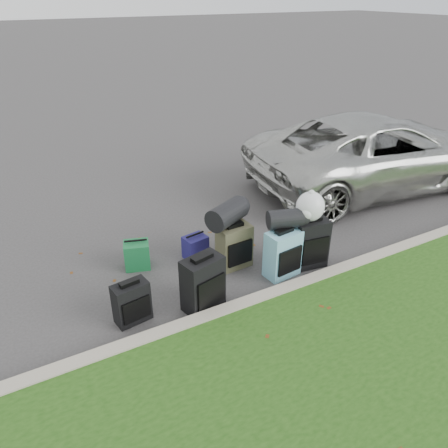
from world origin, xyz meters
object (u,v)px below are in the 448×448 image
suitcase_large_black_left (203,284)px  suitcase_small_black (132,302)px  tote_green (137,255)px  suitcase_large_black_right (310,243)px  suitcase_olive (234,246)px  suv (377,151)px  tote_navy (195,247)px  suitcase_teal (283,254)px

suitcase_large_black_left → suitcase_small_black: bearing=154.1°
tote_green → suitcase_large_black_right: bearing=-9.7°
suitcase_large_black_left → suitcase_olive: 1.01m
suv → suitcase_large_black_left: (-4.66, -1.80, -0.35)m
suv → suitcase_olive: (-3.86, -1.18, -0.39)m
suitcase_small_black → suitcase_large_black_right: size_ratio=0.72×
suitcase_large_black_left → tote_navy: bearing=56.1°
tote_navy → suitcase_teal: bearing=-57.7°
tote_green → tote_navy: (0.82, -0.17, -0.02)m
suitcase_large_black_right → suitcase_small_black: bearing=-173.0°
suitcase_small_black → suitcase_olive: 1.69m
suitcase_large_black_left → suitcase_large_black_right: suitcase_large_black_right is taller
suv → suitcase_olive: bearing=113.3°
suitcase_teal → tote_navy: suitcase_teal is taller
suitcase_teal → tote_green: bearing=140.3°
suitcase_small_black → suitcase_large_black_left: (0.84, -0.19, 0.10)m
tote_navy → suv: bearing=0.3°
suitcase_olive → suitcase_large_black_right: suitcase_large_black_right is taller
suitcase_small_black → suitcase_large_black_right: 2.57m
suv → tote_green: 5.13m
suitcase_small_black → suv: bearing=8.2°
tote_navy → suitcase_large_black_right: bearing=-44.9°
suitcase_large_black_left → tote_navy: (0.41, 1.08, -0.18)m
suitcase_olive → suv: bearing=14.3°
suv → suitcase_teal: (-3.40, -1.68, -0.37)m
suitcase_olive → tote_green: size_ratio=1.61×
suitcase_large_black_right → suitcase_teal: bearing=-170.2°
suitcase_large_black_left → suitcase_olive: bearing=24.9°
suitcase_small_black → tote_navy: size_ratio=1.50×
suv → suitcase_large_black_right: bearing=126.1°
tote_navy → suitcase_large_black_left: bearing=-120.0°
suitcase_small_black → tote_navy: bearing=27.4°
suitcase_olive → suitcase_large_black_left: bearing=-144.4°
suitcase_olive → tote_navy: suitcase_olive is taller
suitcase_teal → tote_green: size_ratio=1.70×
suitcase_teal → suitcase_small_black: bearing=172.3°
suv → tote_green: suv is taller
suitcase_large_black_left → suitcase_large_black_right: (1.73, 0.13, 0.00)m
tote_green → tote_navy: 0.84m
suv → suitcase_olive: 4.06m
suv → tote_green: (-5.08, -0.55, -0.51)m
suitcase_teal → tote_navy: bearing=125.9°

